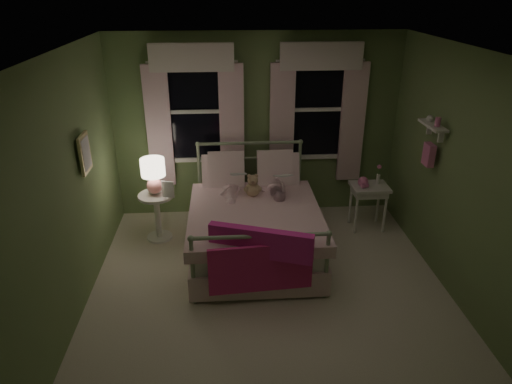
{
  "coord_description": "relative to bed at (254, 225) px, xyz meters",
  "views": [
    {
      "loc": [
        -0.44,
        -4.11,
        3.17
      ],
      "look_at": [
        -0.11,
        0.57,
        1.0
      ],
      "focal_mm": 32.0,
      "sensor_mm": 36.0,
      "label": 1
    }
  ],
  "objects": [
    {
      "name": "pink_throw",
      "position": [
        0.0,
        -1.03,
        0.23
      ],
      "size": [
        1.1,
        0.45,
        0.71
      ],
      "color": "#D62993",
      "rests_on": "bed"
    },
    {
      "name": "window_right",
      "position": [
        0.96,
        1.11,
        1.24
      ],
      "size": [
        1.34,
        0.13,
        1.96
      ],
      "color": "black",
      "rests_on": "room_shell"
    },
    {
      "name": "table_lamp",
      "position": [
        -1.26,
        0.43,
        0.57
      ],
      "size": [
        0.31,
        0.31,
        0.48
      ],
      "color": "pink",
      "rests_on": "nightstand_left"
    },
    {
      "name": "pink_toy",
      "position": [
        1.51,
        0.5,
        0.32
      ],
      "size": [
        0.14,
        0.19,
        0.14
      ],
      "color": "pink",
      "rests_on": "nightstand_right"
    },
    {
      "name": "book_right",
      "position": [
        0.28,
        0.17,
        0.54
      ],
      "size": [
        0.21,
        0.14,
        0.26
      ],
      "primitive_type": "imported",
      "rotation": [
        1.22,
        0.0,
        0.14
      ],
      "color": "beige",
      "rests_on": "child_right"
    },
    {
      "name": "book_left",
      "position": [
        -0.28,
        0.17,
        0.58
      ],
      "size": [
        0.2,
        0.12,
        0.26
      ],
      "primitive_type": "imported",
      "rotation": [
        1.22,
        0.0,
        0.02
      ],
      "color": "beige",
      "rests_on": "child_left"
    },
    {
      "name": "teddy_bear",
      "position": [
        0.0,
        0.26,
        0.41
      ],
      "size": [
        0.23,
        0.19,
        0.31
      ],
      "color": "tan",
      "rests_on": "bed"
    },
    {
      "name": "child_left",
      "position": [
        -0.28,
        0.42,
        0.58
      ],
      "size": [
        0.3,
        0.2,
        0.8
      ],
      "primitive_type": "imported",
      "rotation": [
        0.0,
        0.0,
        3.11
      ],
      "color": "#F7D1DD",
      "rests_on": "bed"
    },
    {
      "name": "wall_shelf",
      "position": [
        2.01,
        -0.21,
        1.14
      ],
      "size": [
        0.15,
        0.5,
        0.6
      ],
      "color": "white",
      "rests_on": "room_shell"
    },
    {
      "name": "nightstand_left",
      "position": [
        -1.26,
        0.43,
        0.03
      ],
      "size": [
        0.46,
        0.46,
        0.65
      ],
      "color": "white",
      "rests_on": "ground"
    },
    {
      "name": "bed",
      "position": [
        0.0,
        0.0,
        0.0
      ],
      "size": [
        1.58,
        2.04,
        1.18
      ],
      "color": "white",
      "rests_on": "ground"
    },
    {
      "name": "nightstand_right",
      "position": [
        1.61,
        0.51,
        0.17
      ],
      "size": [
        0.5,
        0.4,
        0.64
      ],
      "color": "white",
      "rests_on": "ground"
    },
    {
      "name": "book_nightstand",
      "position": [
        -1.16,
        0.35,
        0.27
      ],
      "size": [
        0.22,
        0.26,
        0.02
      ],
      "primitive_type": "imported",
      "rotation": [
        0.0,
        0.0,
        -0.28
      ],
      "color": "beige",
      "rests_on": "nightstand_left"
    },
    {
      "name": "bud_vase",
      "position": [
        1.73,
        0.56,
        0.41
      ],
      "size": [
        0.06,
        0.06,
        0.28
      ],
      "color": "white",
      "rests_on": "nightstand_right"
    },
    {
      "name": "window_left",
      "position": [
        -0.74,
        1.11,
        1.24
      ],
      "size": [
        1.34,
        0.13,
        1.96
      ],
      "color": "black",
      "rests_on": "room_shell"
    },
    {
      "name": "child_right",
      "position": [
        0.28,
        0.42,
        0.56
      ],
      "size": [
        0.39,
        0.32,
        0.75
      ],
      "primitive_type": "imported",
      "rotation": [
        0.0,
        0.0,
        3.23
      ],
      "color": "#F7D1DD",
      "rests_on": "bed"
    },
    {
      "name": "framed_picture",
      "position": [
        -1.83,
        -0.32,
        1.12
      ],
      "size": [
        0.03,
        0.32,
        0.42
      ],
      "color": "beige",
      "rests_on": "room_shell"
    },
    {
      "name": "room_shell",
      "position": [
        0.11,
        -0.92,
        0.92
      ],
      "size": [
        4.2,
        4.2,
        4.2
      ],
      "color": "white",
      "rests_on": "ground"
    }
  ]
}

